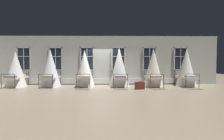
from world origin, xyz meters
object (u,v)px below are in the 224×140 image
object	(u,v)px
cot_first	(16,70)
cot_third	(85,69)
cot_fourth	(119,68)
suitcase_dark	(140,86)
cot_sixth	(186,68)
cot_second	(50,69)
cot_fifth	(153,68)

from	to	relation	value
cot_first	cot_third	bearing A→B (deg)	-88.49
cot_fourth	cot_third	bearing A→B (deg)	87.86
cot_first	suitcase_dark	xyz separation A→B (m)	(7.81, -1.27, -0.89)
cot_third	cot_fourth	xyz separation A→B (m)	(2.26, -0.02, 0.07)
cot_first	cot_sixth	bearing A→B (deg)	-88.88
cot_second	cot_fourth	world-z (taller)	cot_fourth
cot_first	cot_fourth	world-z (taller)	cot_fourth
cot_second	cot_third	world-z (taller)	cot_second
cot_first	suitcase_dark	distance (m)	7.97
cot_third	cot_sixth	bearing A→B (deg)	-91.19
cot_first	cot_fourth	distance (m)	6.69
cot_first	cot_sixth	distance (m)	11.12
cot_third	cot_sixth	distance (m)	6.69
cot_third	cot_fifth	size ratio (longest dim) A/B	0.95
cot_fourth	cot_first	bearing A→B (deg)	88.66
cot_first	cot_fifth	xyz separation A→B (m)	(8.92, -0.01, 0.10)
cot_first	cot_sixth	size ratio (longest dim) A/B	0.92
cot_sixth	suitcase_dark	world-z (taller)	cot_sixth
suitcase_dark	cot_fifth	bearing A→B (deg)	38.91
cot_third	cot_fourth	bearing A→B (deg)	-91.75
cot_second	cot_fourth	bearing A→B (deg)	-89.31
cot_first	cot_fifth	size ratio (longest dim) A/B	0.92
cot_sixth	suitcase_dark	bearing A→B (deg)	111.32
cot_second	cot_third	size ratio (longest dim) A/B	1.03
cot_sixth	suitcase_dark	size ratio (longest dim) A/B	4.26
cot_fifth	suitcase_dark	bearing A→B (deg)	138.75
cot_fifth	cot_second	bearing A→B (deg)	89.90
cot_fifth	suitcase_dark	size ratio (longest dim) A/B	4.27
cot_first	cot_third	world-z (taller)	cot_third
cot_sixth	cot_fifth	bearing A→B (deg)	91.12
cot_first	cot_fourth	size ratio (longest dim) A/B	0.92
cot_second	cot_third	bearing A→B (deg)	-88.21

